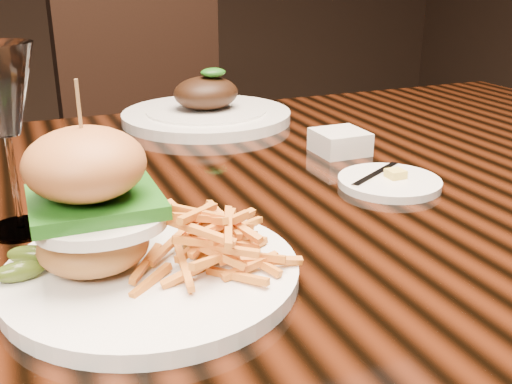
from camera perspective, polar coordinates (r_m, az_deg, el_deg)
name	(u,v)px	position (r m, az deg, el deg)	size (l,w,h in m)	color
dining_table	(234,242)	(0.78, -2.10, -4.80)	(1.60, 0.90, 0.75)	black
burger_plate	(140,234)	(0.52, -10.97, -3.96)	(0.26, 0.26, 0.18)	white
side_saucer	(389,182)	(0.77, 12.57, 0.95)	(0.13, 0.13, 0.02)	white
ramekin	(340,142)	(0.89, 7.98, 4.75)	(0.07, 0.07, 0.03)	white
wine_glass	(1,97)	(0.63, -23.08, 8.35)	(0.07, 0.07, 0.19)	white
far_dish	(207,111)	(1.07, -4.74, 7.68)	(0.30, 0.30, 0.10)	white
chair_far	(161,149)	(1.66, -9.02, 4.09)	(0.52, 0.52, 0.95)	black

